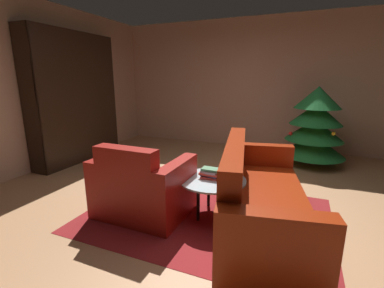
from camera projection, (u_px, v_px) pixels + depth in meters
ground_plane at (211, 203)px, 3.31m from camera, size 7.41×7.41×0.00m
wall_back at (257, 85)px, 5.73m from camera, size 6.29×0.06×2.74m
wall_left at (21, 87)px, 4.13m from camera, size 0.06×6.20×2.74m
area_rug at (206, 214)px, 3.03m from camera, size 2.63×1.89×0.01m
bookshelf_unit at (81, 100)px, 4.95m from camera, size 0.36×1.80×2.29m
armchair_red at (143, 188)px, 3.00m from camera, size 0.99×0.78×0.84m
couch_red at (259, 202)px, 2.66m from camera, size 1.14×2.09×0.90m
coffee_table at (212, 182)px, 2.95m from camera, size 0.75×0.75×0.43m
book_stack_on_table at (210, 173)px, 2.96m from camera, size 0.24×0.19×0.11m
bottle_on_table at (227, 166)px, 3.01m from camera, size 0.08×0.08×0.30m
decorated_tree at (315, 126)px, 4.65m from camera, size 1.08×1.08×1.37m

